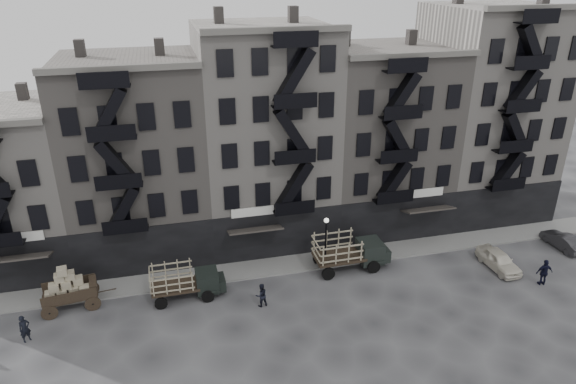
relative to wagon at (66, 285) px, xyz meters
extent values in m
plane|color=#38383A|center=(15.04, -2.26, -1.78)|extent=(140.00, 140.00, 0.00)
cube|color=slate|center=(15.04, 1.49, -1.70)|extent=(55.00, 2.50, 0.15)
cube|color=#4C4744|center=(-2.46, 7.74, 10.82)|extent=(0.70, 0.70, 1.20)
cube|color=slate|center=(5.04, 7.74, 5.72)|extent=(10.00, 10.00, 15.00)
cube|color=black|center=(5.04, 2.79, 0.22)|extent=(10.00, 0.35, 4.00)
cube|color=#595651|center=(5.04, 2.59, 13.42)|extent=(10.00, 0.50, 0.40)
cube|color=#4C4744|center=(2.04, 7.74, 13.82)|extent=(0.70, 0.70, 1.20)
cube|color=#4C4744|center=(7.54, 7.74, 13.82)|extent=(0.70, 0.70, 1.20)
cube|color=#A59F98|center=(15.04, 7.74, 6.72)|extent=(10.00, 10.00, 17.00)
cube|color=black|center=(15.04, 2.79, 0.22)|extent=(10.00, 0.35, 4.00)
cube|color=#595651|center=(15.04, 2.59, 15.42)|extent=(10.00, 0.50, 0.40)
cube|color=#4C4744|center=(12.04, 7.74, 15.82)|extent=(0.70, 0.70, 1.20)
cube|color=#4C4744|center=(17.54, 7.74, 15.82)|extent=(0.70, 0.70, 1.20)
cube|color=slate|center=(25.04, 7.74, 5.72)|extent=(10.00, 10.00, 15.00)
cube|color=black|center=(25.04, 2.79, 0.22)|extent=(10.00, 0.35, 4.00)
cube|color=#595651|center=(25.04, 2.59, 13.42)|extent=(10.00, 0.50, 0.40)
cube|color=#4C4744|center=(22.04, 7.74, 13.82)|extent=(0.70, 0.70, 1.20)
cube|color=#4C4744|center=(27.54, 7.74, 13.82)|extent=(0.70, 0.70, 1.20)
cube|color=#A59F98|center=(35.04, 7.74, 7.22)|extent=(10.00, 10.00, 18.00)
cube|color=black|center=(35.04, 2.79, 0.22)|extent=(10.00, 0.35, 4.00)
cube|color=#595651|center=(35.04, 2.59, 16.42)|extent=(10.00, 0.50, 0.40)
cylinder|color=black|center=(18.04, 0.34, 0.22)|extent=(0.14, 0.14, 4.00)
sphere|color=silver|center=(18.04, 0.34, 2.32)|extent=(0.36, 0.36, 0.36)
cube|color=black|center=(0.11, -0.01, -0.84)|extent=(3.61, 2.23, 0.19)
cylinder|color=black|center=(-1.08, -1.13, -1.26)|extent=(1.04, 0.23, 1.04)
cylinder|color=black|center=(-1.33, 0.74, -1.26)|extent=(1.04, 0.23, 1.04)
cylinder|color=black|center=(1.54, -0.77, -1.26)|extent=(1.04, 0.23, 1.04)
cylinder|color=black|center=(1.29, 1.10, -1.26)|extent=(1.04, 0.23, 1.04)
cube|color=black|center=(1.60, 0.19, -0.46)|extent=(0.67, 1.56, 0.76)
cube|color=black|center=(6.96, -0.75, -0.79)|extent=(3.21, 1.90, 0.17)
cube|color=black|center=(9.12, -0.74, -0.70)|extent=(1.52, 1.70, 1.41)
cube|color=black|center=(9.97, -0.73, -0.98)|extent=(0.76, 1.42, 0.85)
cylinder|color=black|center=(9.03, -1.68, -1.36)|extent=(0.85, 0.21, 0.85)
cylinder|color=black|center=(9.02, 0.20, -1.36)|extent=(0.85, 0.21, 0.85)
cylinder|color=black|center=(5.93, -1.70, -1.36)|extent=(0.85, 0.21, 0.85)
cylinder|color=black|center=(5.91, 0.18, -1.36)|extent=(0.85, 0.21, 0.85)
cube|color=black|center=(19.00, -0.03, -0.65)|extent=(3.69, 2.20, 0.19)
cube|color=black|center=(21.48, 0.00, -0.54)|extent=(1.75, 1.96, 1.62)
cube|color=black|center=(22.45, 0.01, -0.86)|extent=(0.88, 1.63, 0.97)
cylinder|color=black|center=(21.38, -1.08, -1.29)|extent=(0.97, 0.25, 0.97)
cylinder|color=black|center=(21.36, 1.07, -1.29)|extent=(0.97, 0.25, 0.97)
cylinder|color=black|center=(17.82, -1.12, -1.29)|extent=(0.97, 0.25, 0.97)
cylinder|color=black|center=(17.80, 1.03, -1.29)|extent=(0.97, 0.25, 0.97)
imported|color=beige|center=(30.78, -2.76, -1.09)|extent=(1.81, 4.11, 1.37)
imported|color=#252528|center=(37.65, -1.36, -1.16)|extent=(1.53, 3.82, 1.24)
imported|color=black|center=(-2.13, -2.93, -0.88)|extent=(0.79, 0.74, 1.81)
imported|color=black|center=(12.49, -2.99, -0.93)|extent=(0.94, 0.79, 1.70)
imported|color=black|center=(32.55, -5.44, -0.77)|extent=(1.24, 0.66, 2.02)
camera|label=1|loc=(7.31, -30.99, 19.47)|focal=32.00mm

